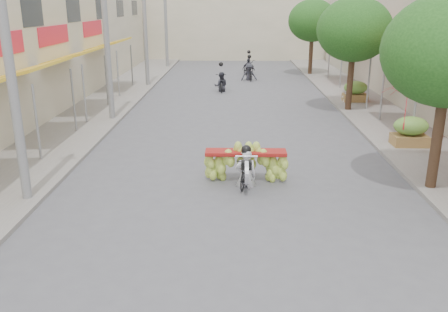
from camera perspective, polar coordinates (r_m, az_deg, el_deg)
ground at (r=9.65m, az=1.31°, el=-12.84°), size 120.00×120.00×0.00m
sidewalk_left at (r=24.80m, az=-15.20°, el=5.93°), size 4.00×60.00×0.12m
sidewalk_right at (r=24.82m, az=17.75°, el=5.71°), size 4.00×60.00×0.12m
far_building at (r=46.32m, az=1.31°, el=16.11°), size 20.00×6.00×7.00m
utility_pole_near at (r=12.54m, az=-24.70°, el=12.17°), size 0.60×0.24×8.00m
utility_pole_mid at (r=21.01m, az=-14.05°, el=14.91°), size 0.60×0.24×8.00m
utility_pole_far at (r=29.80m, az=-9.52°, el=15.91°), size 0.60×0.24×8.00m
utility_pole_back at (r=38.68m, az=-7.04°, el=16.42°), size 0.60×0.24×8.00m
street_tree_mid at (r=22.98m, az=15.40°, el=14.41°), size 3.40×3.40×5.25m
street_tree_far at (r=34.74m, az=10.62°, el=15.70°), size 3.40×3.40×5.25m
produce_crate_mid at (r=17.95m, az=21.54°, el=3.03°), size 1.20×0.88×1.16m
produce_crate_far at (r=25.44m, az=15.54°, el=7.69°), size 1.20×0.88×1.16m
banana_motorbike at (r=13.39m, az=2.64°, el=-0.58°), size 2.31×1.76×2.04m
market_umbrella at (r=16.99m, az=21.43°, el=8.07°), size 2.19×2.19×1.58m
pedestrian at (r=25.33m, az=14.86°, el=8.39°), size 1.01×0.97×1.78m
bg_motorbike_a at (r=28.01m, az=-0.36°, el=9.27°), size 0.82×1.70×1.95m
bg_motorbike_b at (r=32.14m, az=3.05°, el=10.54°), size 1.14×1.82×1.95m
bg_motorbike_c at (r=35.29m, az=2.98°, el=11.11°), size 1.25×1.81×1.95m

